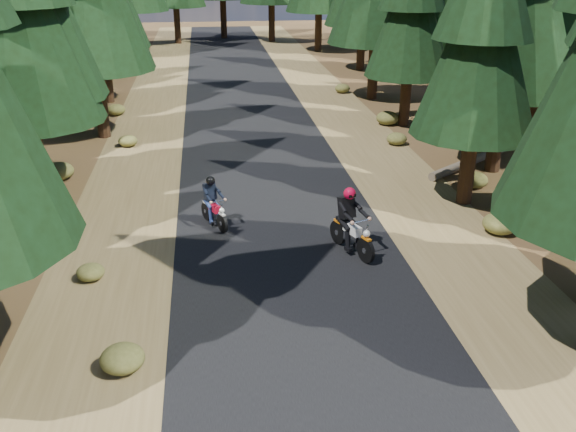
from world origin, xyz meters
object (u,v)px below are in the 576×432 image
object	(u,v)px
log_near	(470,161)
log_far	(571,221)
rider_lead	(352,232)
rider_follow	(214,210)

from	to	relation	value
log_near	log_far	world-z (taller)	log_near
rider_lead	rider_follow	bearing A→B (deg)	-53.77
log_near	log_far	xyz separation A→B (m)	(0.75, -5.73, -0.04)
log_near	rider_follow	world-z (taller)	rider_follow
rider_lead	rider_follow	xyz separation A→B (m)	(-3.58, 2.27, -0.10)
log_near	rider_follow	xyz separation A→B (m)	(-9.63, -4.44, 0.34)
log_far	log_near	bearing A→B (deg)	95.46
log_near	rider_lead	world-z (taller)	rider_lead
rider_lead	rider_follow	distance (m)	4.23
log_far	rider_lead	xyz separation A→B (m)	(-6.81, -0.98, 0.48)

